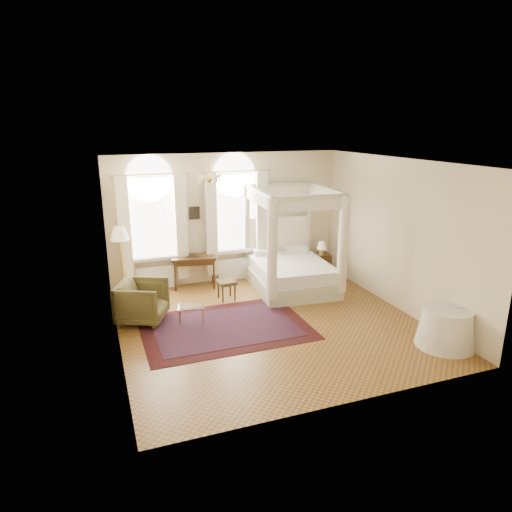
{
  "coord_description": "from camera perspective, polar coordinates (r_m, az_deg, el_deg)",
  "views": [
    {
      "loc": [
        -3.27,
        -8.06,
        3.99
      ],
      "look_at": [
        -0.16,
        0.4,
        1.37
      ],
      "focal_mm": 32.0,
      "sensor_mm": 36.0,
      "label": 1
    }
  ],
  "objects": [
    {
      "name": "window_right",
      "position": [
        11.74,
        -2.51,
        3.92
      ],
      "size": [
        1.62,
        0.27,
        3.29
      ],
      "color": "white",
      "rests_on": "room_walls"
    },
    {
      "name": "writing_desk",
      "position": [
        11.48,
        -7.76,
        -0.59
      ],
      "size": [
        1.17,
        0.76,
        0.81
      ],
      "color": "#3C2310",
      "rests_on": "ground"
    },
    {
      "name": "floor_lamp",
      "position": [
        11.07,
        -16.68,
        2.29
      ],
      "size": [
        0.44,
        0.44,
        1.7
      ],
      "color": "gold",
      "rests_on": "ground"
    },
    {
      "name": "stool",
      "position": [
        10.7,
        -3.71,
        -3.48
      ],
      "size": [
        0.43,
        0.43,
        0.46
      ],
      "color": "#40341B",
      "rests_on": "ground"
    },
    {
      "name": "chandelier",
      "position": [
        9.62,
        -5.86,
        9.68
      ],
      "size": [
        0.51,
        0.45,
        0.5
      ],
      "color": "gold",
      "rests_on": "room_walls"
    },
    {
      "name": "nightstand",
      "position": [
        12.28,
        8.03,
        -1.23
      ],
      "size": [
        0.49,
        0.45,
        0.67
      ],
      "primitive_type": "cube",
      "rotation": [
        0.0,
        0.0,
        -0.05
      ],
      "color": "#3C2310",
      "rests_on": "ground"
    },
    {
      "name": "book",
      "position": [
        9.24,
        23.46,
        -5.74
      ],
      "size": [
        0.19,
        0.25,
        0.02
      ],
      "primitive_type": "imported",
      "rotation": [
        0.0,
        0.0,
        -0.05
      ],
      "color": "black",
      "rests_on": "side_table"
    },
    {
      "name": "canopy_bed",
      "position": [
        11.35,
        4.47,
        -1.35
      ],
      "size": [
        2.08,
        2.47,
        2.51
      ],
      "color": "#B8B896",
      "rests_on": "ground"
    },
    {
      "name": "laptop",
      "position": [
        11.42,
        -7.82,
        -0.0
      ],
      "size": [
        0.37,
        0.28,
        0.03
      ],
      "primitive_type": "imported",
      "rotation": [
        0.0,
        0.0,
        2.88
      ],
      "color": "black",
      "rests_on": "writing_desk"
    },
    {
      "name": "window_left",
      "position": [
        11.3,
        -12.72,
        3.04
      ],
      "size": [
        1.62,
        0.27,
        3.29
      ],
      "color": "white",
      "rests_on": "room_walls"
    },
    {
      "name": "room_walls",
      "position": [
        8.93,
        1.87,
        3.21
      ],
      "size": [
        6.0,
        6.0,
        6.0
      ],
      "color": "beige",
      "rests_on": "ground"
    },
    {
      "name": "wall_pictures",
      "position": [
        11.72,
        -3.21,
        5.89
      ],
      "size": [
        2.54,
        0.03,
        0.39
      ],
      "color": "black",
      "rests_on": "room_walls"
    },
    {
      "name": "ground",
      "position": [
        9.57,
        1.76,
        -8.42
      ],
      "size": [
        6.0,
        6.0,
        0.0
      ],
      "primitive_type": "plane",
      "color": "olive",
      "rests_on": "ground"
    },
    {
      "name": "nightstand_lamp",
      "position": [
        12.02,
        8.2,
        1.23
      ],
      "size": [
        0.25,
        0.25,
        0.36
      ],
      "color": "gold",
      "rests_on": "nightstand"
    },
    {
      "name": "coffee_table",
      "position": [
        9.55,
        -8.11,
        -6.43
      ],
      "size": [
        0.62,
        0.5,
        0.37
      ],
      "color": "white",
      "rests_on": "ground"
    },
    {
      "name": "oriental_rug",
      "position": [
        9.41,
        -3.89,
        -8.85
      ],
      "size": [
        3.33,
        2.4,
        0.01
      ],
      "color": "#3B0E11",
      "rests_on": "ground"
    },
    {
      "name": "armchair",
      "position": [
        9.79,
        -14.03,
        -5.58
      ],
      "size": [
        1.25,
        1.24,
        0.87
      ],
      "primitive_type": "imported",
      "rotation": [
        0.0,
        0.0,
        1.14
      ],
      "color": "#433B1D",
      "rests_on": "ground"
    },
    {
      "name": "side_table",
      "position": [
        9.23,
        22.69,
        -8.26
      ],
      "size": [
        1.08,
        1.08,
        0.73
      ],
      "color": "white",
      "rests_on": "ground"
    }
  ]
}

